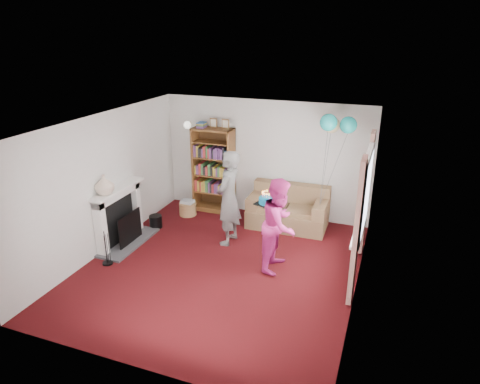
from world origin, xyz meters
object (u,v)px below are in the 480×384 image
at_px(bookcase, 214,171).
at_px(person_striped, 229,198).
at_px(birthday_cake, 267,201).
at_px(sofa, 288,211).
at_px(person_magenta, 280,225).

height_order(bookcase, person_striped, bookcase).
bearing_deg(bookcase, birthday_cake, -44.14).
xyz_separation_m(sofa, person_striped, (-0.88, -1.14, 0.58)).
relative_size(sofa, birthday_cake, 4.56).
distance_m(sofa, person_striped, 1.55).
relative_size(bookcase, person_striped, 1.15).
height_order(person_magenta, birthday_cake, person_magenta).
height_order(bookcase, sofa, bookcase).
bearing_deg(bookcase, sofa, -7.58).
bearing_deg(birthday_cake, person_striped, 159.84).
relative_size(bookcase, sofa, 1.30).
xyz_separation_m(bookcase, person_magenta, (2.03, -1.93, -0.12)).
xyz_separation_m(bookcase, sofa, (1.77, -0.23, -0.60)).
distance_m(person_striped, birthday_cake, 0.91).
distance_m(bookcase, birthday_cake, 2.42).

